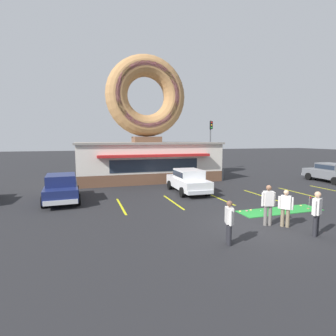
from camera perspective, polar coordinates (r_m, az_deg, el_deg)
ground_plane at (r=11.99m, az=19.16°, el=-11.66°), size 160.00×160.00×0.00m
donut_shop_building at (r=23.63m, az=-4.67°, el=6.52°), size 12.30×6.75×10.96m
putting_mat at (r=14.63m, az=23.18°, el=-8.52°), size 4.46×1.25×0.03m
mini_donut_near_left at (r=14.63m, az=20.33°, el=-8.27°), size 0.13×0.13×0.04m
mini_donut_near_right at (r=13.91m, az=16.79°, el=-8.90°), size 0.13×0.13×0.04m
mini_donut_mid_left at (r=13.72m, az=15.41°, el=-9.06°), size 0.13×0.13×0.04m
mini_donut_mid_centre at (r=16.07m, az=26.95°, el=-7.28°), size 0.13×0.13×0.04m
mini_donut_mid_right at (r=15.64m, az=29.48°, el=-7.77°), size 0.13×0.13×0.04m
mini_donut_far_left at (r=14.10m, az=17.59°, el=-8.71°), size 0.13×0.13×0.04m
mini_donut_far_centre at (r=15.56m, az=28.23°, el=-7.77°), size 0.13×0.13×0.04m
golf_ball at (r=14.12m, az=19.56°, el=-8.75°), size 0.04×0.04×0.04m
putting_flag_pin at (r=15.98m, az=28.50°, el=-6.00°), size 0.13×0.01×0.55m
car_white at (r=17.91m, az=4.39°, el=-2.59°), size 2.06×4.60×1.60m
car_navy at (r=16.55m, az=-22.20°, el=-3.77°), size 2.15×4.64×1.60m
car_grey at (r=26.19m, az=31.86°, el=-0.71°), size 2.16×4.64×1.60m
pedestrian_blue_sweater_man at (r=11.33m, az=29.66°, el=-8.23°), size 0.55×0.38×1.70m
pedestrian_hooded_kid at (r=11.83m, az=20.99°, el=-7.15°), size 0.58×0.33×1.73m
pedestrian_leather_jacket_man at (r=9.38m, az=13.16°, el=-11.10°), size 0.35×0.57×1.55m
pedestrian_clipboard_woman at (r=11.95m, az=24.22°, el=-7.70°), size 0.44×0.46×1.55m
trash_bin at (r=23.58m, az=11.31°, el=-1.47°), size 0.57×0.57×0.97m
traffic_light_pole at (r=31.05m, az=9.24°, el=6.34°), size 0.28×0.47×5.80m
parking_stripe_far_left at (r=14.64m, az=-10.17°, el=-8.15°), size 0.12×3.60×0.01m
parking_stripe_left at (r=15.31m, az=1.12°, el=-7.41°), size 0.12×3.60×0.01m
parking_stripe_mid_left at (r=16.50m, az=11.09°, el=-6.52°), size 0.12×3.60×0.01m
parking_stripe_centre at (r=18.12m, az=19.46°, el=-5.62°), size 0.12×3.60×0.01m
parking_stripe_mid_right at (r=20.06m, az=26.32°, el=-4.79°), size 0.12×3.60×0.01m
parking_stripe_right at (r=22.24m, az=31.89°, el=-4.06°), size 0.12×3.60×0.01m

